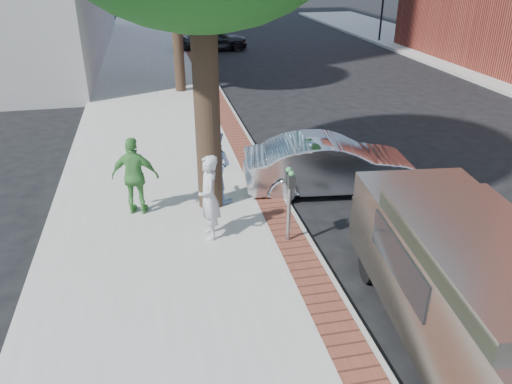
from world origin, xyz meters
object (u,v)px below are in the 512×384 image
object	(u,v)px
person_green	(135,176)
parking_meter	(289,190)
person_officer	(215,166)
van	(462,276)
bg_car	(213,39)
sedan_silver	(330,165)
person_gray	(209,198)

from	to	relation	value
person_green	parking_meter	bearing A→B (deg)	161.49
person_officer	van	xyz separation A→B (m)	(2.84, -4.79, 0.06)
parking_meter	person_green	distance (m)	3.29
person_green	bg_car	bearing A→B (deg)	-88.25
person_officer	sedan_silver	world-z (taller)	person_officer
person_green	sedan_silver	xyz separation A→B (m)	(4.38, 0.49, -0.33)
bg_car	van	bearing A→B (deg)	176.38
bg_car	van	world-z (taller)	van
person_gray	sedan_silver	size ratio (longest dim) A/B	0.42
person_green	van	xyz separation A→B (m)	(4.52, -4.55, 0.03)
person_officer	person_green	xyz separation A→B (m)	(-1.67, -0.25, 0.03)
parking_meter	person_green	bearing A→B (deg)	147.75
person_officer	bg_car	bearing A→B (deg)	-59.35
person_gray	bg_car	bearing A→B (deg)	172.05
person_green	bg_car	world-z (taller)	person_green
parking_meter	person_green	world-z (taller)	person_green
person_green	sedan_silver	world-z (taller)	person_green
person_officer	bg_car	distance (m)	19.40
parking_meter	person_gray	bearing A→B (deg)	162.42
person_officer	van	world-z (taller)	van
person_officer	person_green	size ratio (longest dim) A/B	0.96
person_green	van	world-z (taller)	van
bg_car	parking_meter	bearing A→B (deg)	171.80
bg_car	person_green	bearing A→B (deg)	163.48
person_gray	van	world-z (taller)	van
parking_meter	sedan_silver	bearing A→B (deg)	54.51
parking_meter	van	world-z (taller)	van
parking_meter	person_officer	bearing A→B (deg)	118.83
sedan_silver	bg_car	bearing A→B (deg)	6.88
person_gray	van	bearing A→B (deg)	43.95
person_gray	person_green	bearing A→B (deg)	-134.16
person_green	bg_car	xyz separation A→B (m)	(4.14, 19.49, -0.31)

